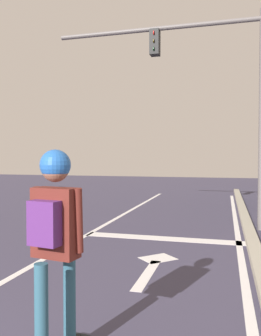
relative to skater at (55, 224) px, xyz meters
name	(u,v)px	position (x,y,z in m)	size (l,w,h in m)	color
lane_line_center	(69,245)	(-1.63, 3.72, -1.19)	(0.12, 20.00, 0.01)	silver
lane_line_curbside	(241,257)	(1.64, 3.72, -1.19)	(0.12, 20.00, 0.01)	silver
stop_bar	(163,238)	(0.08, 4.74, -1.19)	(3.42, 0.40, 0.01)	silver
lane_arrow_stem	(147,274)	(0.26, 2.41, -1.19)	(0.16, 1.40, 0.01)	silver
lane_arrow_head	(158,258)	(0.26, 3.26, -1.19)	(0.56, 0.44, 0.01)	silver
curb_strip	(256,254)	(1.89, 3.72, -1.12)	(0.24, 24.00, 0.14)	#A39B8A
skater	(55,224)	(0.00, 0.00, 0.00)	(0.47, 0.64, 1.74)	#2B5569
traffic_signal_mast	(210,78)	(0.98, 6.24, 2.50)	(5.29, 0.34, 5.26)	#615B5A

